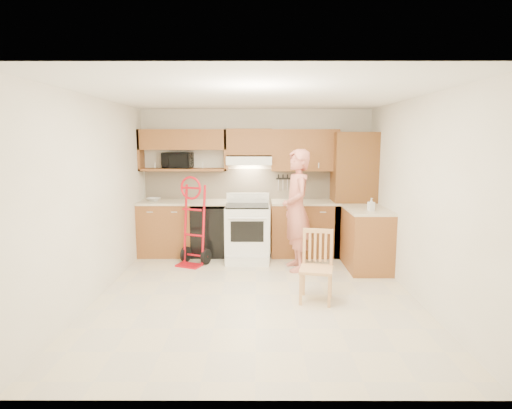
{
  "coord_description": "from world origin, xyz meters",
  "views": [
    {
      "loc": [
        0.01,
        -5.24,
        1.97
      ],
      "look_at": [
        0.0,
        0.5,
        1.1
      ],
      "focal_mm": 29.82,
      "sensor_mm": 36.0,
      "label": 1
    }
  ],
  "objects_px": {
    "microwave": "(178,160)",
    "dining_chair": "(316,267)",
    "range": "(247,228)",
    "person": "(297,210)",
    "hand_truck": "(192,225)"
  },
  "relations": [
    {
      "from": "microwave",
      "to": "dining_chair",
      "type": "distance_m",
      "value": 3.33
    },
    {
      "from": "range",
      "to": "dining_chair",
      "type": "relative_size",
      "value": 1.23
    },
    {
      "from": "dining_chair",
      "to": "range",
      "type": "bearing_deg",
      "value": 127.55
    },
    {
      "from": "person",
      "to": "hand_truck",
      "type": "relative_size",
      "value": 1.44
    },
    {
      "from": "range",
      "to": "person",
      "type": "bearing_deg",
      "value": -35.41
    },
    {
      "from": "microwave",
      "to": "person",
      "type": "xyz_separation_m",
      "value": [
        1.96,
        -0.98,
        -0.7
      ]
    },
    {
      "from": "microwave",
      "to": "range",
      "type": "xyz_separation_m",
      "value": [
        1.21,
        -0.45,
        -1.09
      ]
    },
    {
      "from": "person",
      "to": "microwave",
      "type": "bearing_deg",
      "value": -125.26
    },
    {
      "from": "dining_chair",
      "to": "hand_truck",
      "type": "bearing_deg",
      "value": 150.67
    },
    {
      "from": "microwave",
      "to": "hand_truck",
      "type": "relative_size",
      "value": 0.38
    },
    {
      "from": "microwave",
      "to": "range",
      "type": "bearing_deg",
      "value": -14.72
    },
    {
      "from": "range",
      "to": "person",
      "type": "xyz_separation_m",
      "value": [
        0.76,
        -0.54,
        0.38
      ]
    },
    {
      "from": "range",
      "to": "dining_chair",
      "type": "xyz_separation_m",
      "value": [
        0.89,
        -1.85,
        -0.1
      ]
    },
    {
      "from": "range",
      "to": "hand_truck",
      "type": "height_order",
      "value": "hand_truck"
    },
    {
      "from": "hand_truck",
      "to": "dining_chair",
      "type": "distance_m",
      "value": 2.35
    }
  ]
}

